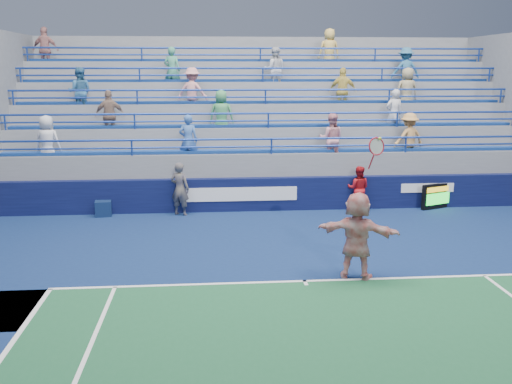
{
  "coord_description": "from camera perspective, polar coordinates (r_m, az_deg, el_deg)",
  "views": [
    {
      "loc": [
        -2.06,
        -11.68,
        4.59
      ],
      "look_at": [
        -0.86,
        2.5,
        1.5
      ],
      "focal_mm": 40.0,
      "sensor_mm": 36.0,
      "label": 1
    }
  ],
  "objects": [
    {
      "name": "bleacher_stand",
      "position": [
        22.25,
        0.52,
        4.39
      ],
      "size": [
        18.0,
        5.6,
        6.13
      ],
      "color": "slate",
      "rests_on": "ground"
    },
    {
      "name": "tennis_player",
      "position": [
        12.79,
        10.07,
        -4.27
      ],
      "size": [
        1.91,
        1.26,
        3.17
      ],
      "color": "white",
      "rests_on": "ground"
    },
    {
      "name": "judge_chair",
      "position": [
        18.71,
        -15.0,
        -1.48
      ],
      "size": [
        0.56,
        0.56,
        0.88
      ],
      "color": "#0D1D41",
      "rests_on": "ground"
    },
    {
      "name": "serve_speed_board",
      "position": [
        19.9,
        17.65,
        -0.41
      ],
      "size": [
        1.19,
        0.59,
        0.85
      ],
      "color": "black",
      "rests_on": "ground"
    },
    {
      "name": "sponsor_wall",
      "position": [
        18.73,
        1.61,
        -0.21
      ],
      "size": [
        18.0,
        0.32,
        1.1
      ],
      "color": "#090D32",
      "rests_on": "ground"
    },
    {
      "name": "ball_girl",
      "position": [
        18.96,
        10.2,
        0.35
      ],
      "size": [
        0.86,
        0.76,
        1.48
      ],
      "primitive_type": "imported",
      "rotation": [
        0.0,
        0.0,
        2.81
      ],
      "color": "#AF141A",
      "rests_on": "ground"
    },
    {
      "name": "line_judge",
      "position": [
        18.2,
        -7.62,
        0.3
      ],
      "size": [
        0.74,
        0.63,
        1.71
      ],
      "primitive_type": "imported",
      "rotation": [
        0.0,
        0.0,
        2.71
      ],
      "color": "#15163A",
      "rests_on": "ground"
    },
    {
      "name": "ground",
      "position": [
        12.72,
        4.89,
        -8.95
      ],
      "size": [
        120.0,
        120.0,
        0.0
      ],
      "primitive_type": "plane",
      "color": "#333538"
    }
  ]
}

